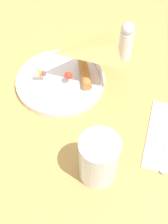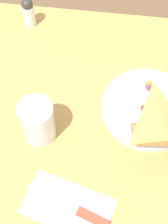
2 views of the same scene
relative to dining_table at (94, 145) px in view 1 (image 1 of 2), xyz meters
name	(u,v)px [view 1 (image 1 of 2)]	position (x,y,z in m)	size (l,w,h in m)	color
ground_plane	(90,218)	(0.00, 0.00, -0.65)	(6.00, 6.00, 0.00)	brown
dining_table	(94,145)	(0.00, 0.00, 0.00)	(1.06, 0.83, 0.77)	tan
plate_pizza	(60,79)	(-0.12, -0.09, 0.13)	(0.23, 0.23, 0.05)	white
milk_glass	(99,160)	(0.14, 0.01, 0.17)	(0.08, 0.08, 0.12)	white
salt_shaker	(126,41)	(-0.23, 0.08, 0.17)	(0.04, 0.04, 0.11)	white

